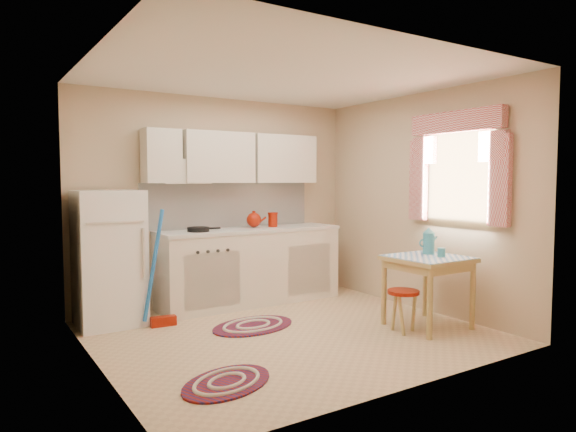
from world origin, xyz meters
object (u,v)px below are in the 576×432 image
at_px(fridge, 109,258).
at_px(table, 427,292).
at_px(base_cabinets, 250,267).
at_px(stool, 403,311).

height_order(fridge, table, fridge).
distance_m(base_cabinets, stool, 2.02).
bearing_deg(fridge, table, -33.98).
relative_size(base_cabinets, table, 3.12).
distance_m(base_cabinets, table, 2.15).
relative_size(fridge, table, 1.94).
bearing_deg(base_cabinets, fridge, -178.30).
xyz_separation_m(fridge, stool, (2.37, -1.84, -0.49)).
bearing_deg(table, stool, -179.35).
xyz_separation_m(fridge, base_cabinets, (1.68, 0.05, -0.26)).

